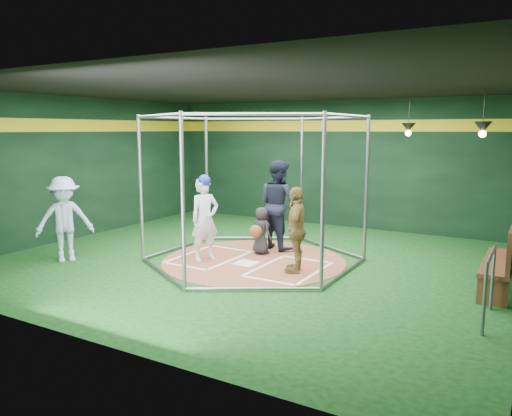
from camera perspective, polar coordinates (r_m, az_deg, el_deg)
The scene contains 15 objects.
room_shell at distance 10.13m, azimuth -0.26°, elevation 3.58°, with size 10.10×9.10×3.53m.
clay_disc at distance 10.44m, azimuth -0.28°, elevation -6.02°, with size 3.80×3.80×0.01m, color brown.
home_plate at distance 10.19m, azimuth -1.13°, elevation -6.33°, with size 0.43×0.43×0.01m, color white.
batter_box_left at distance 10.73m, azimuth -5.36°, elevation -5.57°, with size 1.17×1.77×0.01m.
batter_box_right at distance 9.79m, azimuth 3.82°, elevation -6.99°, with size 1.17×1.77×0.01m.
batting_cage at distance 10.16m, azimuth -0.28°, elevation 2.15°, with size 4.05×4.67×3.00m.
pendant_lamp_near at distance 12.64m, azimuth 17.03°, elevation 8.75°, with size 0.34×0.34×0.90m.
pendant_lamp_far at distance 10.76m, azimuth 24.50°, elevation 8.36°, with size 0.34×0.34×0.90m.
batter_figure at distance 10.34m, azimuth -5.87°, elevation -1.13°, with size 0.64×0.74×1.79m.
visitor_leopard at distance 9.48m, azimuth 4.62°, elevation -2.48°, with size 0.96×0.40×1.63m, color #A58946.
catcher_figure at distance 10.84m, azimuth 0.54°, elevation -2.61°, with size 0.58×0.62×1.03m.
umpire at distance 11.30m, azimuth 2.61°, elevation 0.39°, with size 0.98×0.76×2.02m, color black.
bystander_blue at distance 10.99m, azimuth -21.04°, elevation -1.20°, with size 1.14×0.65×1.76m, color #A9C0E0.
dugout_bench at distance 9.41m, azimuth 26.59°, elevation -4.92°, with size 0.47×2.02×1.18m.
steel_railing at distance 7.79m, azimuth 25.15°, elevation -7.05°, with size 0.05×1.16×1.00m.
Camera 1 is at (5.10, -8.70, 2.71)m, focal length 35.00 mm.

